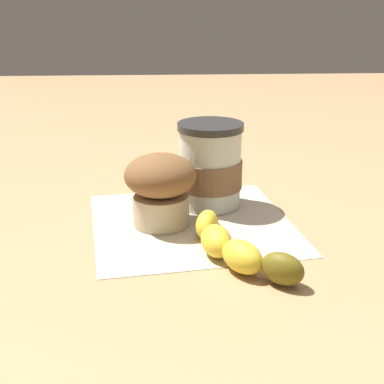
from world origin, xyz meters
The scene contains 5 objects.
ground_plane centered at (0.00, 0.00, 0.00)m, with size 3.00×3.00×0.00m, color tan.
paper_napkin centered at (0.00, 0.00, 0.00)m, with size 0.27×0.27×0.00m, color beige.
coffee_cup centered at (-0.07, 0.03, 0.06)m, with size 0.10×0.10×0.12m.
muffin centered at (0.00, -0.04, 0.06)m, with size 0.10×0.10×0.10m.
banana centered at (0.12, 0.04, 0.02)m, with size 0.18×0.12×0.04m.
Camera 1 is at (0.67, -0.04, 0.29)m, focal length 50.00 mm.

